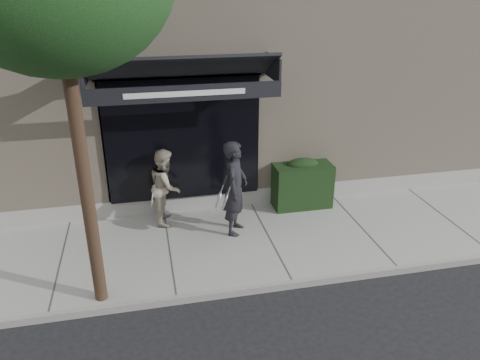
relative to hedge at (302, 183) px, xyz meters
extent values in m
plane|color=black|center=(-1.10, -1.25, -0.66)|extent=(80.00, 80.00, 0.00)
cube|color=gray|center=(-1.10, -1.25, -0.60)|extent=(20.00, 3.00, 0.12)
cube|color=gray|center=(-1.10, -2.80, -0.59)|extent=(20.00, 0.10, 0.14)
cube|color=tan|center=(-1.10, 3.75, 2.09)|extent=(14.00, 7.00, 5.50)
cube|color=gray|center=(-1.10, 0.45, -0.41)|extent=(14.02, 0.42, 0.50)
cube|color=black|center=(-2.60, 0.30, 1.14)|extent=(3.20, 0.30, 2.60)
cube|color=gray|center=(-4.20, 0.45, 1.14)|extent=(0.08, 0.40, 2.60)
cube|color=gray|center=(-1.00, 0.45, 1.14)|extent=(0.08, 0.40, 2.60)
cube|color=gray|center=(-2.60, 0.45, 2.48)|extent=(3.36, 0.40, 0.12)
cube|color=black|center=(-2.60, -0.25, 2.74)|extent=(3.60, 1.03, 0.55)
cube|color=black|center=(-2.60, -0.75, 2.35)|extent=(3.60, 0.05, 0.30)
cube|color=white|center=(-2.60, -0.78, 2.35)|extent=(2.20, 0.01, 0.10)
cube|color=black|center=(-4.38, -0.25, 2.66)|extent=(0.04, 1.00, 0.45)
cube|color=black|center=(-0.82, -0.25, 2.66)|extent=(0.04, 1.00, 0.45)
cube|color=black|center=(0.00, 0.00, -0.04)|extent=(1.30, 0.70, 1.00)
ellipsoid|color=black|center=(0.00, 0.00, 0.46)|extent=(0.71, 0.38, 0.27)
cylinder|color=black|center=(-4.30, -2.55, 1.74)|extent=(0.20, 0.20, 4.80)
imported|color=black|center=(-1.71, -0.87, 0.44)|extent=(0.72, 0.84, 1.95)
torus|color=silver|center=(-1.99, -1.24, 0.35)|extent=(0.19, 0.32, 0.30)
cylinder|color=silver|center=(-1.99, -1.24, 0.35)|extent=(0.15, 0.28, 0.26)
cylinder|color=silver|center=(-1.99, -1.24, 0.35)|extent=(0.18, 0.06, 0.08)
cylinder|color=black|center=(-1.99, -1.24, 0.35)|extent=(0.20, 0.08, 0.09)
torus|color=silver|center=(-2.10, -1.18, 0.37)|extent=(0.17, 0.32, 0.30)
cylinder|color=silver|center=(-2.10, -1.18, 0.37)|extent=(0.14, 0.28, 0.26)
cylinder|color=silver|center=(-2.10, -1.18, 0.37)|extent=(0.18, 0.05, 0.07)
cylinder|color=black|center=(-2.10, -1.18, 0.37)|extent=(0.20, 0.07, 0.09)
imported|color=#AFA28C|center=(-3.04, -0.11, 0.27)|extent=(0.72, 0.87, 1.62)
torus|color=silver|center=(-3.33, -0.39, 0.14)|extent=(0.13, 0.31, 0.30)
cylinder|color=silver|center=(-3.33, -0.39, 0.14)|extent=(0.10, 0.28, 0.27)
cylinder|color=silver|center=(-3.33, -0.39, 0.14)|extent=(0.18, 0.05, 0.05)
cylinder|color=black|center=(-3.33, -0.39, 0.14)|extent=(0.20, 0.06, 0.07)
camera|label=1|loc=(-3.41, -9.13, 4.30)|focal=35.00mm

